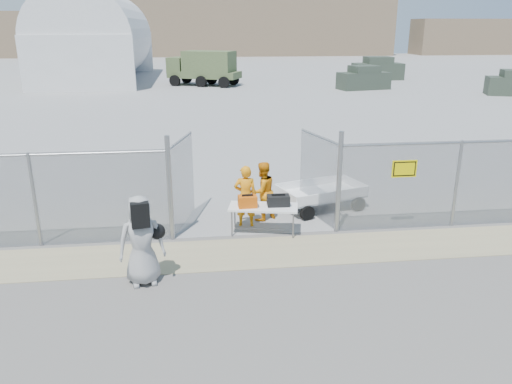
{
  "coord_description": "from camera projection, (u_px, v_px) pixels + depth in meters",
  "views": [
    {
      "loc": [
        -1.36,
        -9.05,
        4.82
      ],
      "look_at": [
        0.0,
        2.0,
        1.1
      ],
      "focal_mm": 35.0,
      "sensor_mm": 36.0,
      "label": 1
    }
  ],
  "objects": [
    {
      "name": "ground",
      "position": [
        268.0,
        274.0,
        10.21
      ],
      "size": [
        160.0,
        160.0,
        0.0
      ],
      "primitive_type": "plane",
      "color": "#595656"
    },
    {
      "name": "tarmac_inside",
      "position": [
        207.0,
        77.0,
        49.75
      ],
      "size": [
        160.0,
        80.0,
        0.01
      ],
      "primitive_type": "cube",
      "color": "gray",
      "rests_on": "ground"
    },
    {
      "name": "dirt_strip",
      "position": [
        261.0,
        252.0,
        11.15
      ],
      "size": [
        44.0,
        1.6,
        0.01
      ],
      "primitive_type": "cube",
      "color": "tan",
      "rests_on": "ground"
    },
    {
      "name": "distant_hills",
      "position": [
        230.0,
        28.0,
        82.8
      ],
      "size": [
        140.0,
        6.0,
        9.0
      ],
      "primitive_type": null,
      "color": "#7F684F",
      "rests_on": "ground"
    },
    {
      "name": "chain_link_fence",
      "position": [
        256.0,
        192.0,
        11.74
      ],
      "size": [
        40.0,
        0.2,
        2.2
      ],
      "primitive_type": null,
      "color": "gray",
      "rests_on": "ground"
    },
    {
      "name": "quonset_hangar",
      "position": [
        97.0,
        35.0,
        45.45
      ],
      "size": [
        9.0,
        18.0,
        8.0
      ],
      "primitive_type": null,
      "color": "silver",
      "rests_on": "ground"
    },
    {
      "name": "folding_table",
      "position": [
        263.0,
        220.0,
        12.09
      ],
      "size": [
        1.75,
        1.01,
        0.7
      ],
      "primitive_type": null,
      "rotation": [
        0.0,
        0.0,
        -0.21
      ],
      "color": "white",
      "rests_on": "ground"
    },
    {
      "name": "orange_bag",
      "position": [
        248.0,
        201.0,
        11.9
      ],
      "size": [
        0.45,
        0.31,
        0.28
      ],
      "primitive_type": "cube",
      "rotation": [
        0.0,
        0.0,
        0.04
      ],
      "color": "#D6570C",
      "rests_on": "folding_table"
    },
    {
      "name": "black_duffel",
      "position": [
        278.0,
        200.0,
        11.99
      ],
      "size": [
        0.54,
        0.33,
        0.26
      ],
      "primitive_type": "cube",
      "rotation": [
        0.0,
        0.0,
        -0.04
      ],
      "color": "black",
      "rests_on": "folding_table"
    },
    {
      "name": "security_worker_left",
      "position": [
        246.0,
        196.0,
        12.41
      ],
      "size": [
        0.62,
        0.45,
        1.58
      ],
      "primitive_type": "imported",
      "rotation": [
        0.0,
        0.0,
        3.01
      ],
      "color": "orange",
      "rests_on": "ground"
    },
    {
      "name": "security_worker_right",
      "position": [
        262.0,
        191.0,
        12.81
      ],
      "size": [
        0.95,
        0.88,
        1.55
      ],
      "primitive_type": "imported",
      "rotation": [
        0.0,
        0.0,
        3.65
      ],
      "color": "orange",
      "rests_on": "ground"
    },
    {
      "name": "visitor",
      "position": [
        141.0,
        240.0,
        9.58
      ],
      "size": [
        0.97,
        0.73,
        1.8
      ],
      "primitive_type": "imported",
      "rotation": [
        0.0,
        0.0,
        0.18
      ],
      "color": "#959595",
      "rests_on": "ground"
    },
    {
      "name": "utility_trailer",
      "position": [
        321.0,
        196.0,
        13.77
      ],
      "size": [
        3.28,
        2.36,
        0.72
      ],
      "primitive_type": null,
      "rotation": [
        0.0,
        0.0,
        0.32
      ],
      "color": "white",
      "rests_on": "ground"
    },
    {
      "name": "military_truck",
      "position": [
        204.0,
        68.0,
        41.91
      ],
      "size": [
        6.35,
        4.49,
        2.85
      ],
      "primitive_type": null,
      "rotation": [
        0.0,
        0.0,
        -0.43
      ],
      "color": "#4F6037",
      "rests_on": "ground"
    },
    {
      "name": "parked_vehicle_near",
      "position": [
        364.0,
        78.0,
        39.56
      ],
      "size": [
        4.27,
        2.58,
        1.8
      ],
      "primitive_type": null,
      "rotation": [
        0.0,
        0.0,
        0.2
      ],
      "color": "#354033",
      "rests_on": "ground"
    },
    {
      "name": "parked_vehicle_mid",
      "position": [
        378.0,
        69.0,
        46.7
      ],
      "size": [
        4.55,
        2.09,
        2.05
      ],
      "primitive_type": null,
      "rotation": [
        0.0,
        0.0,
        0.01
      ],
      "color": "#354033",
      "rests_on": "ground"
    }
  ]
}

